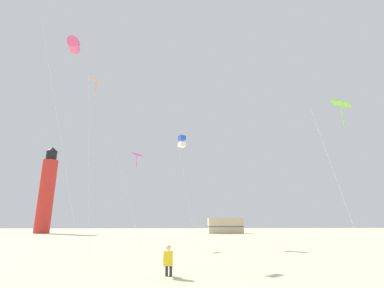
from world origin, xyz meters
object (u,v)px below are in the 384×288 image
kite_diamond_lime (341,109)px  kite_diamond_magenta (136,157)px  kite_tube_rainbow (74,45)px  lighthouse_distant (47,191)px  kite_box_blue (182,142)px  kite_diamond_orange (96,88)px  rv_van_tan (225,226)px  kite_flyer_standing (168,260)px

kite_diamond_lime → kite_diamond_magenta: size_ratio=0.95×
kite_tube_rainbow → kite_diamond_magenta: size_ratio=1.73×
kite_tube_rainbow → lighthouse_distant: (-18.19, 40.18, -5.75)m
kite_diamond_lime → kite_box_blue: kite_box_blue is taller
kite_diamond_magenta → kite_diamond_orange: bearing=-113.9°
rv_van_tan → lighthouse_distant: bearing=174.8°
kite_box_blue → kite_diamond_orange: bearing=-132.6°
kite_flyer_standing → kite_box_blue: bearing=-88.6°
kite_diamond_lime → kite_diamond_magenta: bearing=131.5°
kite_flyer_standing → kite_tube_rainbow: size_ratio=0.08×
kite_diamond_magenta → kite_diamond_orange: (-2.53, -5.71, 4.15)m
kite_tube_rainbow → kite_diamond_magenta: (3.34, 8.66, -5.83)m
kite_flyer_standing → kite_tube_rainbow: bearing=-35.6°
kite_box_blue → kite_diamond_orange: (-6.73, -7.32, 2.10)m
rv_van_tan → kite_diamond_lime: bearing=-92.7°
kite_diamond_orange → lighthouse_distant: bearing=117.0°
kite_diamond_orange → lighthouse_distant: (-19.00, 37.23, -4.07)m
kite_box_blue → kite_diamond_orange: size_ratio=0.82×
kite_tube_rainbow → kite_box_blue: 13.29m
kite_flyer_standing → rv_van_tan: size_ratio=0.18×
kite_box_blue → lighthouse_distant: bearing=130.7°
lighthouse_distant → kite_box_blue: bearing=-49.3°
rv_van_tan → kite_diamond_orange: bearing=-115.0°
kite_tube_rainbow → kite_diamond_magenta: bearing=68.9°
rv_van_tan → kite_diamond_magenta: bearing=-115.0°
kite_flyer_standing → kite_diamond_lime: 10.73m
kite_diamond_magenta → rv_van_tan: (12.87, 29.11, -6.37)m
kite_diamond_magenta → kite_diamond_orange: size_ratio=0.65×
kite_diamond_orange → lighthouse_distant: lighthouse_distant is taller
kite_box_blue → kite_flyer_standing: bearing=-92.6°
kite_flyer_standing → kite_box_blue: (0.72, 15.92, 9.19)m
kite_diamond_orange → lighthouse_distant: 41.99m
kite_box_blue → rv_van_tan: (8.68, 27.50, -8.42)m
kite_diamond_lime → lighthouse_distant: bearing=126.6°
kite_diamond_magenta → lighthouse_distant: bearing=124.3°
kite_diamond_lime → kite_diamond_orange: size_ratio=0.62×
kite_flyer_standing → kite_tube_rainbow: kite_tube_rainbow is taller
kite_tube_rainbow → lighthouse_distant: 44.48m
kite_diamond_lime → kite_tube_rainbow: 16.97m
kite_flyer_standing → kite_diamond_magenta: kite_diamond_magenta is taller
kite_tube_rainbow → lighthouse_distant: lighthouse_distant is taller
kite_diamond_magenta → rv_van_tan: size_ratio=1.28×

